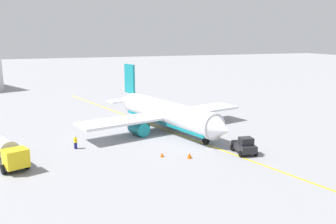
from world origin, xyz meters
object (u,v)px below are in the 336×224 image
at_px(airplane, 166,114).
at_px(safety_cone_wingtip, 162,155).
at_px(safety_cone_nose, 189,155).
at_px(refueling_worker, 75,143).
at_px(fuel_tanker, 3,148).
at_px(pushback_tug, 244,146).

relative_size(airplane, safety_cone_wingtip, 50.84).
distance_m(safety_cone_nose, safety_cone_wingtip, 3.39).
bearing_deg(refueling_worker, airplane, 108.85).
relative_size(safety_cone_nose, safety_cone_wingtip, 1.27).
bearing_deg(fuel_tanker, refueling_worker, 106.75).
height_order(fuel_tanker, pushback_tug, fuel_tanker).
relative_size(pushback_tug, refueling_worker, 2.24).
bearing_deg(airplane, safety_cone_nose, -8.48).
xyz_separation_m(pushback_tug, refueling_worker, (-9.58, -19.82, -0.19)).
distance_m(fuel_tanker, pushback_tug, 29.28).
bearing_deg(fuel_tanker, safety_cone_wingtip, 75.88).
height_order(pushback_tug, safety_cone_wingtip, pushback_tug).
bearing_deg(fuel_tanker, safety_cone_nose, 73.58).
height_order(refueling_worker, safety_cone_wingtip, refueling_worker).
height_order(pushback_tug, refueling_worker, pushback_tug).
bearing_deg(refueling_worker, fuel_tanker, -73.25).
height_order(fuel_tanker, safety_cone_wingtip, fuel_tanker).
height_order(safety_cone_nose, safety_cone_wingtip, safety_cone_nose).
bearing_deg(safety_cone_wingtip, fuel_tanker, -104.12).
xyz_separation_m(refueling_worker, safety_cone_wingtip, (7.17, 9.60, -0.54)).
bearing_deg(safety_cone_wingtip, airplane, 157.57).
xyz_separation_m(pushback_tug, safety_cone_nose, (-0.75, -7.25, -0.65)).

